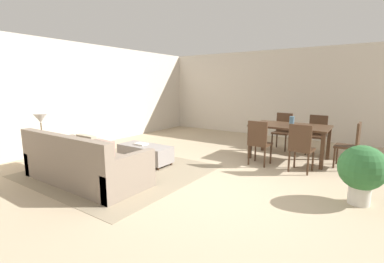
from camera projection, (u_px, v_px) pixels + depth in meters
ground_plane at (217, 189)px, 4.22m from camera, size 10.80×10.80×0.00m
wall_back at (298, 94)px, 8.06m from camera, size 9.00×0.12×2.70m
wall_left at (74, 96)px, 6.89m from camera, size 0.12×11.00×2.70m
area_rug at (119, 171)px, 5.12m from camera, size 3.00×2.80×0.01m
couch at (84, 165)px, 4.52m from camera, size 2.29×0.96×0.86m
ottoman_table at (145, 153)px, 5.59m from camera, size 1.16×0.50×0.39m
side_table at (43, 145)px, 5.36m from camera, size 0.40×0.40×0.55m
table_lamp at (40, 119)px, 5.27m from camera, size 0.26×0.26×0.52m
dining_table at (290, 129)px, 5.86m from camera, size 1.59×0.98×0.76m
dining_chair_near_left at (259, 140)px, 5.41m from camera, size 0.41×0.41×0.92m
dining_chair_near_right at (301, 145)px, 4.96m from camera, size 0.43×0.43×0.92m
dining_chair_far_left at (283, 129)px, 6.81m from camera, size 0.42×0.42×0.92m
dining_chair_far_right at (317, 132)px, 6.33m from camera, size 0.40×0.40×0.92m
dining_chair_head_east at (352, 143)px, 5.20m from camera, size 0.42×0.42×0.92m
vase_centerpiece at (292, 121)px, 5.79m from camera, size 0.10×0.10×0.20m
book_on_ottoman at (141, 144)px, 5.61m from camera, size 0.26×0.20×0.03m
potted_plant at (362, 170)px, 3.63m from camera, size 0.61×0.61×0.83m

